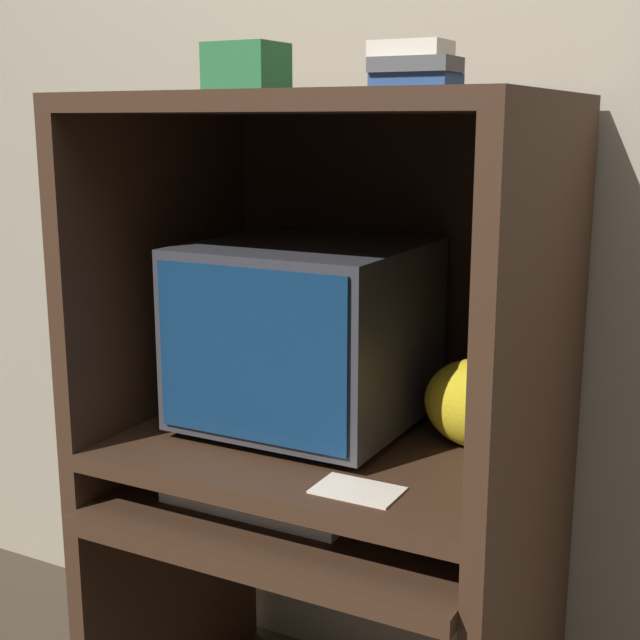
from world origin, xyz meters
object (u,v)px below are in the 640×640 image
(storage_box, at_px, (247,69))
(snack_bag, at_px, (478,403))
(crt_monitor, at_px, (307,333))
(keyboard, at_px, (260,502))
(mouse, at_px, (375,525))
(book_stack, at_px, (414,67))

(storage_box, bearing_deg, snack_bag, 19.56)
(crt_monitor, relative_size, keyboard, 1.17)
(mouse, bearing_deg, snack_bag, 63.41)
(book_stack, bearing_deg, snack_bag, 55.31)
(mouse, xyz_separation_m, book_stack, (0.02, 0.10, 0.83))
(crt_monitor, distance_m, storage_box, 0.55)
(crt_monitor, height_order, mouse, crt_monitor)
(keyboard, distance_m, snack_bag, 0.48)
(mouse, bearing_deg, book_stack, 77.49)
(keyboard, relative_size, mouse, 5.65)
(snack_bag, height_order, storage_box, storage_box)
(snack_bag, bearing_deg, crt_monitor, -173.03)
(crt_monitor, relative_size, mouse, 6.58)
(crt_monitor, xyz_separation_m, keyboard, (-0.00, -0.19, -0.31))
(crt_monitor, bearing_deg, book_stack, -19.30)
(storage_box, bearing_deg, mouse, -14.15)
(crt_monitor, height_order, storage_box, storage_box)
(crt_monitor, distance_m, mouse, 0.43)
(snack_bag, bearing_deg, storage_box, -160.44)
(mouse, bearing_deg, keyboard, -178.74)
(keyboard, distance_m, book_stack, 0.88)
(keyboard, xyz_separation_m, snack_bag, (0.37, 0.24, 0.19))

